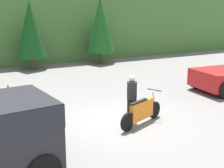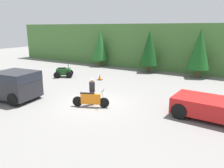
% 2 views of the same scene
% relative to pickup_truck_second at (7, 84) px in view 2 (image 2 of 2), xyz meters
% --- Properties ---
extents(ground_plane, '(80.00, 80.00, 0.00)m').
position_rel_pickup_truck_second_xyz_m(ground_plane, '(5.63, 2.11, -1.04)').
color(ground_plane, slate).
extents(hillside_backdrop, '(44.00, 6.00, 5.27)m').
position_rel_pickup_truck_second_xyz_m(hillside_backdrop, '(5.63, 18.11, 1.59)').
color(hillside_backdrop, '#477538').
rests_on(hillside_backdrop, ground_plane).
extents(tree_left, '(2.01, 2.01, 4.56)m').
position_rel_pickup_truck_second_xyz_m(tree_left, '(-1.68, 14.24, 1.64)').
color(tree_left, brown).
rests_on(tree_left, ground_plane).
extents(tree_mid_left, '(2.02, 2.02, 4.59)m').
position_rel_pickup_truck_second_xyz_m(tree_mid_left, '(5.10, 13.73, 1.65)').
color(tree_mid_left, brown).
rests_on(tree_mid_left, ground_plane).
extents(tree_mid_right, '(2.12, 2.12, 4.83)m').
position_rel_pickup_truck_second_xyz_m(tree_mid_right, '(10.25, 13.72, 1.79)').
color(tree_mid_right, brown).
rests_on(tree_mid_right, ground_plane).
extents(pickup_truck_second, '(6.02, 2.85, 1.99)m').
position_rel_pickup_truck_second_xyz_m(pickup_truck_second, '(0.00, 0.00, 0.00)').
color(pickup_truck_second, '#232328').
rests_on(pickup_truck_second, ground_plane).
extents(dirt_bike, '(2.21, 1.08, 1.13)m').
position_rel_pickup_truck_second_xyz_m(dirt_bike, '(6.06, 1.55, -0.57)').
color(dirt_bike, black).
rests_on(dirt_bike, ground_plane).
extents(quad_atv, '(2.20, 2.06, 1.23)m').
position_rel_pickup_truck_second_xyz_m(quad_atv, '(-1.35, 7.12, -0.56)').
color(quad_atv, black).
rests_on(quad_atv, ground_plane).
extents(rider_person, '(0.48, 0.48, 1.75)m').
position_rel_pickup_truck_second_xyz_m(rider_person, '(5.89, 1.97, -0.10)').
color(rider_person, black).
rests_on(rider_person, ground_plane).
extents(traffic_cone, '(0.42, 0.42, 0.55)m').
position_rel_pickup_truck_second_xyz_m(traffic_cone, '(2.49, 7.90, -0.79)').
color(traffic_cone, black).
rests_on(traffic_cone, ground_plane).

